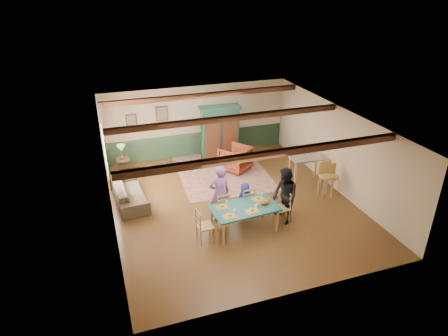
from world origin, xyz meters
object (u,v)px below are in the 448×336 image
object	(u,v)px
dining_table	(244,219)
dining_chair_far_right	(246,201)
armchair	(235,158)
counter_table	(306,170)
dining_chair_end_right	(281,207)
person_child	(245,199)
dining_chair_far_left	(221,206)
bar_stool_right	(333,181)
table_lamp	(122,152)
end_table	(123,166)
cat	(265,202)
person_woman	(285,196)
sofa	(129,192)
person_man	(220,193)
bar_stool_left	(326,181)
dining_chair_end_left	(205,225)
armoire	(220,134)

from	to	relation	value
dining_table	dining_chair_far_right	distance (m)	0.81
armchair	counter_table	size ratio (longest dim) A/B	0.87
dining_chair_end_right	person_child	world-z (taller)	person_child
dining_chair_far_left	armchair	distance (m)	3.39
bar_stool_right	dining_chair_far_left	bearing A→B (deg)	-178.81
person_child	bar_stool_right	distance (m)	3.00
armchair	table_lamp	distance (m)	3.96
end_table	dining_chair_far_right	bearing A→B (deg)	-52.24
armchair	cat	bearing A→B (deg)	47.19
table_lamp	dining_table	bearing A→B (deg)	-59.86
dining_chair_end_right	dining_chair_far_left	bearing A→B (deg)	-114.92
dining_chair_far_left	person_woman	world-z (taller)	person_woman
dining_chair_end_right	person_woman	size ratio (longest dim) A/B	0.58
dining_chair_far_right	sofa	distance (m)	3.61
sofa	dining_chair_far_left	bearing A→B (deg)	-133.62
counter_table	person_man	bearing A→B (deg)	-159.83
cat	counter_table	xyz separation A→B (m)	(2.44, 2.07, -0.37)
dining_chair_far_right	person_woman	distance (m)	1.15
dining_chair_far_right	sofa	bearing A→B (deg)	-35.73
dining_table	person_man	xyz separation A→B (m)	(-0.45, 0.75, 0.48)
person_man	counter_table	world-z (taller)	person_man
dining_chair_far_left	counter_table	xyz separation A→B (m)	(3.43, 1.34, -0.01)
counter_table	bar_stool_left	world-z (taller)	bar_stool_left
dining_table	dining_chair_far_left	xyz separation A→B (m)	(-0.45, 0.67, 0.10)
dining_chair_end_left	sofa	xyz separation A→B (m)	(-1.62, 2.70, -0.15)
dining_chair_far_right	armoire	distance (m)	4.01
armchair	bar_stool_left	world-z (taller)	bar_stool_left
cat	armoire	distance (m)	4.74
dining_chair_far_left	armoire	bearing A→B (deg)	-112.44
sofa	dining_chair_end_left	bearing A→B (deg)	-152.56
dining_table	person_woman	size ratio (longest dim) A/B	1.09
person_woman	armoire	size ratio (longest dim) A/B	0.78
dining_chair_far_right	cat	xyz separation A→B (m)	(0.21, -0.79, 0.36)
person_child	table_lamp	world-z (taller)	table_lamp
dining_chair_far_left	bar_stool_right	distance (m)	3.78
person_child	dining_chair_far_right	bearing A→B (deg)	90.00
dining_chair_end_right	person_man	bearing A→B (deg)	-117.30
armchair	counter_table	bearing A→B (deg)	104.14
dining_table	armchair	world-z (taller)	armchair
armoire	dining_chair_end_right	bearing A→B (deg)	-82.61
counter_table	dining_chair_end_left	bearing A→B (deg)	-152.91
cat	bar_stool_left	xyz separation A→B (m)	(2.51, 0.96, -0.24)
dining_table	person_child	xyz separation A→B (m)	(0.33, 0.81, 0.13)
dining_chair_end_left	dining_chair_end_right	xyz separation A→B (m)	(2.25, 0.18, 0.00)
person_man	end_table	distance (m)	4.57
cat	end_table	bearing A→B (deg)	120.11
dining_chair_end_right	end_table	size ratio (longest dim) A/B	1.69
dining_chair_far_right	dining_table	bearing A→B (deg)	60.95
bar_stool_left	bar_stool_right	world-z (taller)	bar_stool_left
sofa	dining_chair_end_right	bearing A→B (deg)	-126.62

